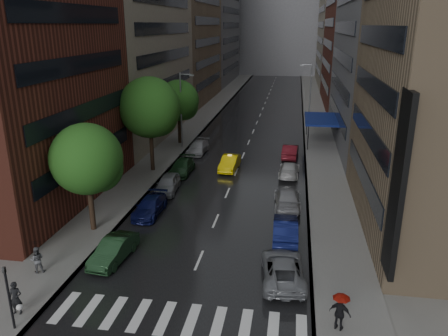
# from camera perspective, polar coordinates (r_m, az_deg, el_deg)

# --- Properties ---
(ground) EXTENTS (220.00, 220.00, 0.00)m
(ground) POSITION_cam_1_polar(r_m,az_deg,el_deg) (25.59, -5.26, -16.36)
(ground) COLOR gray
(ground) RESTS_ON ground
(road) EXTENTS (14.00, 140.00, 0.01)m
(road) POSITION_cam_1_polar(r_m,az_deg,el_deg) (72.02, 4.61, 6.60)
(road) COLOR black
(road) RESTS_ON ground
(sidewalk_left) EXTENTS (4.00, 140.00, 0.15)m
(sidewalk_left) POSITION_cam_1_polar(r_m,az_deg,el_deg) (73.26, -2.47, 6.90)
(sidewalk_left) COLOR gray
(sidewalk_left) RESTS_ON ground
(sidewalk_right) EXTENTS (4.00, 140.00, 0.15)m
(sidewalk_right) POSITION_cam_1_polar(r_m,az_deg,el_deg) (71.87, 11.82, 6.30)
(sidewalk_right) COLOR gray
(sidewalk_right) RESTS_ON ground
(crosswalk) EXTENTS (13.15, 2.80, 0.01)m
(crosswalk) POSITION_cam_1_polar(r_m,az_deg,el_deg) (23.98, -6.01, -19.05)
(crosswalk) COLOR silver
(crosswalk) RESTS_ON ground
(buildings_left) EXTENTS (8.00, 108.00, 38.00)m
(buildings_left) POSITION_cam_1_polar(r_m,az_deg,el_deg) (81.76, -5.69, 19.23)
(buildings_left) COLOR maroon
(buildings_left) RESTS_ON ground
(buildings_right) EXTENTS (8.05, 109.10, 36.00)m
(buildings_right) POSITION_cam_1_polar(r_m,az_deg,el_deg) (77.60, 17.03, 17.91)
(buildings_right) COLOR #937A5B
(buildings_right) RESTS_ON ground
(building_far) EXTENTS (40.00, 14.00, 32.00)m
(building_far) POSITION_cam_1_polar(r_m,az_deg,el_deg) (138.45, 7.29, 18.76)
(building_far) COLOR slate
(building_far) RESTS_ON ground
(tree_near) EXTENTS (5.07, 5.07, 8.08)m
(tree_near) POSITION_cam_1_polar(r_m,az_deg,el_deg) (32.01, -17.51, 1.11)
(tree_near) COLOR #382619
(tree_near) RESTS_ON ground
(tree_mid) EXTENTS (6.09, 6.09, 9.70)m
(tree_mid) POSITION_cam_1_polar(r_m,az_deg,el_deg) (44.31, -9.70, 7.79)
(tree_mid) COLOR #382619
(tree_mid) RESTS_ON ground
(tree_far) EXTENTS (5.07, 5.07, 8.08)m
(tree_far) POSITION_cam_1_polar(r_m,az_deg,el_deg) (54.86, -5.97, 8.76)
(tree_far) COLOR #382619
(tree_far) RESTS_ON ground
(taxi) EXTENTS (1.85, 4.67, 1.51)m
(taxi) POSITION_cam_1_polar(r_m,az_deg,el_deg) (45.48, 0.75, 0.67)
(taxi) COLOR yellow
(taxi) RESTS_ON ground
(parked_cars_left) EXTENTS (2.21, 29.79, 1.53)m
(parked_cars_left) POSITION_cam_1_polar(r_m,az_deg,el_deg) (40.60, -7.05, -1.73)
(parked_cars_left) COLOR #18351C
(parked_cars_left) RESTS_ON ground
(parked_cars_right) EXTENTS (2.97, 30.65, 1.60)m
(parked_cars_right) POSITION_cam_1_polar(r_m,az_deg,el_deg) (36.46, 8.27, -4.10)
(parked_cars_right) COLOR gray
(parked_cars_right) RESTS_ON ground
(ped_bag_walker) EXTENTS (0.72, 0.53, 1.81)m
(ped_bag_walker) POSITION_cam_1_polar(r_m,az_deg,el_deg) (25.86, -25.54, -15.15)
(ped_bag_walker) COLOR black
(ped_bag_walker) RESTS_ON sidewalk_left
(ped_black_umbrella) EXTENTS (1.00, 0.98, 2.09)m
(ped_black_umbrella) POSITION_cam_1_polar(r_m,az_deg,el_deg) (29.02, -23.33, -10.25)
(ped_black_umbrella) COLOR #57585C
(ped_black_umbrella) RESTS_ON sidewalk_left
(ped_red_umbrella) EXTENTS (1.16, 0.84, 2.01)m
(ped_red_umbrella) POSITION_cam_1_polar(r_m,az_deg,el_deg) (23.03, 14.97, -17.35)
(ped_red_umbrella) COLOR black
(ped_red_umbrella) RESTS_ON sidewalk_right
(traffic_light) EXTENTS (0.18, 0.15, 3.45)m
(traffic_light) POSITION_cam_1_polar(r_m,az_deg,el_deg) (24.22, -26.35, -14.32)
(traffic_light) COLOR black
(traffic_light) RESTS_ON sidewalk_left
(street_lamp_left) EXTENTS (1.74, 0.22, 9.00)m
(street_lamp_left) POSITION_cam_1_polar(r_m,az_deg,el_deg) (52.93, -5.55, 7.72)
(street_lamp_left) COLOR gray
(street_lamp_left) RESTS_ON sidewalk_left
(street_lamp_right) EXTENTS (1.74, 0.22, 9.00)m
(street_lamp_right) POSITION_cam_1_polar(r_m,az_deg,el_deg) (66.07, 11.12, 9.57)
(street_lamp_right) COLOR gray
(street_lamp_right) RESTS_ON sidewalk_right
(awning) EXTENTS (4.00, 8.00, 3.12)m
(awning) POSITION_cam_1_polar(r_m,az_deg,el_deg) (56.59, 12.54, 6.24)
(awning) COLOR navy
(awning) RESTS_ON sidewalk_right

